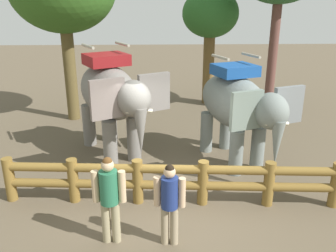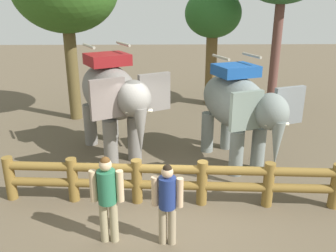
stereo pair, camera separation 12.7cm
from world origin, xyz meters
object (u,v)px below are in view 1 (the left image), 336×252
Objects in this scene: log_fence at (170,179)px; tree_back_center at (210,17)px; elephant_near_left at (111,96)px; elephant_center at (237,105)px; tourist_woman_in_black at (170,199)px; tourist_man_in_blue at (109,194)px.

log_fence is 9.15m from tree_back_center.
elephant_near_left is at bearing -122.65° from tree_back_center.
elephant_near_left is at bearing 168.56° from elephant_center.
elephant_near_left reaches higher than elephant_center.
elephant_center is (3.46, -0.70, -0.12)m from elephant_near_left.
tourist_woman_in_black reaches higher than log_fence.
tourist_woman_in_black is 0.93× the size of tourist_man_in_blue.
tourist_man_in_blue is (-3.09, -3.41, -0.67)m from elephant_center.
log_fence is at bearing 48.67° from tourist_man_in_blue.
elephant_near_left is 4.54m from tourist_woman_in_black.
elephant_near_left is 0.78× the size of tree_back_center.
elephant_near_left reaches higher than tourist_woman_in_black.
elephant_center is 4.09m from tourist_woman_in_black.
log_fence is 2.00× the size of elephant_near_left.
tree_back_center is at bearing 77.90° from tourist_woman_in_black.
elephant_center is 0.74× the size of tree_back_center.
tourist_man_in_blue is at bearing -108.31° from tree_back_center.
tree_back_center is (3.59, 5.60, 1.88)m from elephant_near_left.
tree_back_center reaches higher than elephant_near_left.
elephant_near_left reaches higher than tourist_man_in_blue.
tourist_man_in_blue is at bearing 174.83° from tourist_woman_in_black.
elephant_center is at bearing 47.24° from log_fence.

